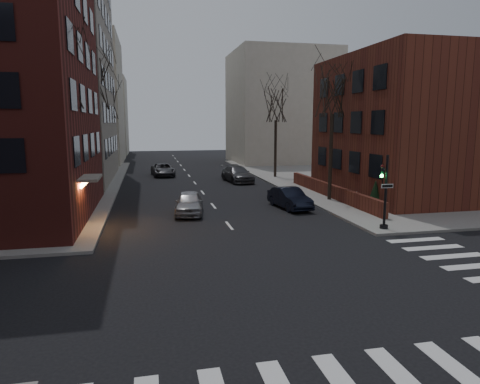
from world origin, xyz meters
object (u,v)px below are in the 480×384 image
object	(u,v)px
streetlamp_far	(115,136)
car_lane_silver	(189,203)
tree_left_b	(90,84)
tree_left_a	(63,74)
sandwich_board	(356,199)
evergreen_shrub	(375,194)
streetlamp_near	(96,144)
car_lane_far	(163,170)
tree_left_c	(106,103)
parked_sedan	(290,198)
car_lane_gray	(237,174)
tree_right_a	(333,92)
tree_right_b	(276,106)
traffic_signal	(384,197)

from	to	relation	value
streetlamp_far	car_lane_silver	world-z (taller)	streetlamp_far
tree_left_b	tree_left_a	bearing A→B (deg)	-90.00
sandwich_board	evergreen_shrub	xyz separation A→B (m)	(0.71, -1.32, 0.50)
streetlamp_near	car_lane_far	size ratio (longest dim) A/B	1.26
tree_left_a	tree_left_c	size ratio (longest dim) A/B	1.06
parked_sedan	car_lane_far	xyz separation A→B (m)	(-7.84, 20.29, -0.02)
car_lane_far	car_lane_gray	bearing A→B (deg)	-46.79
streetlamp_far	car_lane_far	world-z (taller)	streetlamp_far
tree_right_a	tree_right_b	xyz separation A→B (m)	(0.00, 14.00, -0.44)
sandwich_board	tree_right_a	bearing A→B (deg)	132.70
tree_right_a	tree_right_b	world-z (taller)	tree_right_a
tree_left_c	evergreen_shrub	size ratio (longest dim) A/B	5.08
car_lane_gray	car_lane_far	distance (m)	9.55
traffic_signal	tree_left_a	size ratio (longest dim) A/B	0.39
evergreen_shrub	streetlamp_far	bearing A→B (deg)	123.70
tree_right_b	sandwich_board	xyz separation A→B (m)	(0.86, -16.52, -6.98)
car_lane_gray	streetlamp_near	bearing A→B (deg)	-154.38
tree_left_a	car_lane_gray	size ratio (longest dim) A/B	1.91
tree_right_a	car_lane_gray	world-z (taller)	tree_right_a
tree_left_a	tree_right_a	distance (m)	18.05
streetlamp_far	car_lane_gray	distance (m)	17.68
car_lane_silver	car_lane_far	distance (m)	20.67
traffic_signal	car_lane_gray	xyz separation A→B (m)	(-3.70, 20.92, -1.13)
tree_left_b	tree_right_b	distance (m)	18.64
evergreen_shrub	tree_left_a	bearing A→B (deg)	-179.51
tree_left_b	tree_right_b	bearing A→B (deg)	18.82
parked_sedan	car_lane_silver	bearing A→B (deg)	175.07
tree_left_a	parked_sedan	size ratio (longest dim) A/B	2.36
traffic_signal	tree_left_b	bearing A→B (deg)	134.54
car_lane_silver	car_lane_gray	xyz separation A→B (m)	(6.17, 14.24, 0.05)
tree_left_a	streetlamp_near	distance (m)	9.07
car_lane_silver	sandwich_board	world-z (taller)	car_lane_silver
traffic_signal	car_lane_far	distance (m)	29.41
streetlamp_far	car_lane_gray	size ratio (longest dim) A/B	1.17
tree_left_b	car_lane_gray	bearing A→B (deg)	16.73
streetlamp_near	parked_sedan	world-z (taller)	streetlamp_near
tree_right_b	streetlamp_far	world-z (taller)	tree_right_b
tree_right_b	car_lane_gray	world-z (taller)	tree_right_b
parked_sedan	sandwich_board	xyz separation A→B (m)	(4.66, -0.55, -0.11)
car_lane_silver	car_lane_far	size ratio (longest dim) A/B	0.86
streetlamp_near	sandwich_board	world-z (taller)	streetlamp_near
tree_left_c	streetlamp_far	distance (m)	4.33
tree_left_b	car_lane_gray	distance (m)	15.86
tree_right_a	sandwich_board	xyz separation A→B (m)	(0.86, -2.52, -7.42)
tree_left_a	sandwich_board	bearing A→B (deg)	4.60
tree_left_a	evergreen_shrub	xyz separation A→B (m)	(19.16, 0.16, -7.36)
tree_right_a	evergreen_shrub	size ratio (longest dim) A/B	5.08
tree_left_a	car_lane_gray	bearing A→B (deg)	50.67
tree_left_b	streetlamp_far	size ratio (longest dim) A/B	1.72
tree_right_b	streetlamp_near	xyz separation A→B (m)	(-17.00, -10.00, -3.35)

